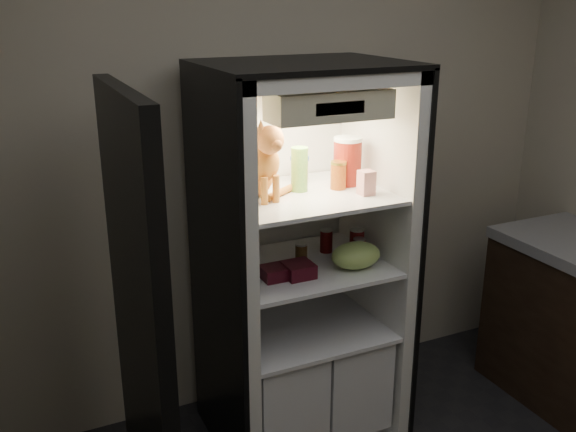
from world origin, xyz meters
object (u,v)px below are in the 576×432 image
object	(u,v)px
mayo_tub	(300,169)
berry_box_right	(298,270)
tabby_cat	(258,167)
pepper_jar	(347,161)
condiment_jar	(301,251)
berry_box_left	(274,273)
parmesan_shaker	(299,169)
soda_can_b	(357,242)
salsa_jar	(338,175)
refrigerator	(299,287)
soda_can_a	(326,241)
soda_can_c	(359,249)
grape_bag	(356,255)
cream_carton	(366,183)

from	to	relation	value
mayo_tub	berry_box_right	distance (m)	0.51
tabby_cat	pepper_jar	distance (m)	0.47
mayo_tub	pepper_jar	world-z (taller)	pepper_jar
condiment_jar	berry_box_left	bearing A→B (deg)	-143.91
parmesan_shaker	soda_can_b	xyz separation A→B (m)	(0.29, -0.05, -0.39)
mayo_tub	salsa_jar	world-z (taller)	salsa_jar
refrigerator	soda_can_a	xyz separation A→B (m)	(0.16, 0.03, 0.21)
parmesan_shaker	soda_can_c	world-z (taller)	parmesan_shaker
pepper_jar	grape_bag	world-z (taller)	pepper_jar
salsa_jar	soda_can_a	world-z (taller)	salsa_jar
cream_carton	condiment_jar	size ratio (longest dim) A/B	1.35
soda_can_b	condiment_jar	world-z (taller)	soda_can_b
tabby_cat	berry_box_left	xyz separation A→B (m)	(0.02, -0.12, -0.46)
tabby_cat	cream_carton	world-z (taller)	tabby_cat
mayo_tub	berry_box_left	size ratio (longest dim) A/B	1.10
refrigerator	condiment_jar	distance (m)	0.19
soda_can_c	berry_box_right	world-z (taller)	soda_can_c
parmesan_shaker	mayo_tub	bearing A→B (deg)	63.46
cream_carton	berry_box_left	world-z (taller)	cream_carton
parmesan_shaker	cream_carton	world-z (taller)	parmesan_shaker
tabby_cat	soda_can_c	xyz separation A→B (m)	(0.48, -0.10, -0.43)
cream_carton	berry_box_right	world-z (taller)	cream_carton
soda_can_c	soda_can_b	bearing A→B (deg)	69.22
pepper_jar	soda_can_b	bearing A→B (deg)	-59.56
cream_carton	grape_bag	size ratio (longest dim) A/B	0.46
parmesan_shaker	mayo_tub	distance (m)	0.16
mayo_tub	soda_can_b	bearing A→B (deg)	-41.06
refrigerator	mayo_tub	world-z (taller)	refrigerator
mayo_tub	soda_can_c	xyz separation A→B (m)	(0.19, -0.26, -0.36)
grape_bag	pepper_jar	bearing A→B (deg)	75.04
refrigerator	condiment_jar	bearing A→B (deg)	-15.36
berry_box_left	refrigerator	bearing A→B (deg)	38.04
soda_can_b	soda_can_c	bearing A→B (deg)	-110.78
mayo_tub	salsa_jar	distance (m)	0.22
refrigerator	condiment_jar	xyz separation A→B (m)	(0.01, -0.00, 0.19)
soda_can_b	berry_box_right	distance (m)	0.39
parmesan_shaker	berry_box_right	bearing A→B (deg)	-116.83
pepper_jar	refrigerator	bearing A→B (deg)	176.95
parmesan_shaker	mayo_tub	xyz separation A→B (m)	(0.07, 0.14, -0.04)
grape_bag	soda_can_b	bearing A→B (deg)	57.68
grape_bag	tabby_cat	bearing A→B (deg)	158.03
refrigerator	cream_carton	xyz separation A→B (m)	(0.24, -0.20, 0.55)
soda_can_a	salsa_jar	bearing A→B (deg)	-87.88
refrigerator	tabby_cat	size ratio (longest dim) A/B	5.08
refrigerator	parmesan_shaker	bearing A→B (deg)	-118.09
refrigerator	tabby_cat	bearing A→B (deg)	-171.52
berry_box_left	soda_can_a	bearing A→B (deg)	27.19
refrigerator	grape_bag	bearing A→B (deg)	-45.83
pepper_jar	grape_bag	xyz separation A→B (m)	(-0.05, -0.19, -0.40)
soda_can_b	grape_bag	size ratio (longest dim) A/B	0.55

